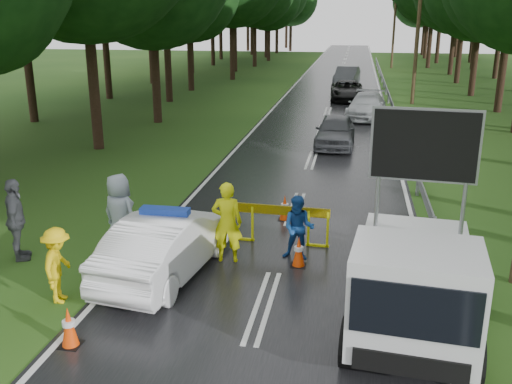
% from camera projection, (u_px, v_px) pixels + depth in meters
% --- Properties ---
extents(ground, '(160.00, 160.00, 0.00)m').
position_uv_depth(ground, '(263.00, 306.00, 11.32)').
color(ground, '#1B3F12').
rests_on(ground, ground).
extents(road, '(7.00, 140.00, 0.02)m').
position_uv_depth(road, '(332.00, 98.00, 39.52)').
color(road, black).
rests_on(road, ground).
extents(guardrail, '(0.12, 60.06, 0.70)m').
position_uv_depth(guardrail, '(388.00, 92.00, 38.44)').
color(guardrail, gray).
rests_on(guardrail, ground).
extents(utility_pole_mid, '(1.40, 0.24, 10.00)m').
position_uv_depth(utility_pole_mid, '(419.00, 22.00, 35.28)').
color(utility_pole_mid, '#432D1F').
rests_on(utility_pole_mid, ground).
extents(utility_pole_far, '(1.40, 0.24, 10.00)m').
position_uv_depth(utility_pole_far, '(395.00, 19.00, 59.72)').
color(utility_pole_far, '#432D1F').
rests_on(utility_pole_far, ground).
extents(police_sedan, '(2.09, 4.49, 1.57)m').
position_uv_depth(police_sedan, '(167.00, 245.00, 12.48)').
color(police_sedan, white).
rests_on(police_sedan, ground).
extents(work_truck, '(2.59, 5.02, 3.86)m').
position_uv_depth(work_truck, '(414.00, 279.00, 10.14)').
color(work_truck, gray).
rests_on(work_truck, ground).
extents(barrier, '(2.47, 0.17, 1.02)m').
position_uv_depth(barrier, '(280.00, 215.00, 14.17)').
color(barrier, '#EFF40D').
rests_on(barrier, ground).
extents(officer, '(0.75, 0.54, 1.94)m').
position_uv_depth(officer, '(227.00, 223.00, 13.10)').
color(officer, '#E6F00D').
rests_on(officer, ground).
extents(civilian, '(0.80, 0.64, 1.55)m').
position_uv_depth(civilian, '(299.00, 228.00, 13.30)').
color(civilian, '#164592').
rests_on(civilian, ground).
extents(bystander_left, '(0.74, 1.09, 1.57)m').
position_uv_depth(bystander_left, '(58.00, 265.00, 11.31)').
color(bystander_left, yellow).
rests_on(bystander_left, ground).
extents(bystander_mid, '(0.96, 1.25, 1.97)m').
position_uv_depth(bystander_mid, '(16.00, 220.00, 13.21)').
color(bystander_mid, '#3D4045').
rests_on(bystander_mid, ground).
extents(bystander_right, '(1.13, 0.93, 1.98)m').
position_uv_depth(bystander_right, '(120.00, 214.00, 13.58)').
color(bystander_right, '#8D98A9').
rests_on(bystander_right, ground).
extents(queue_car_first, '(1.72, 4.08, 1.38)m').
position_uv_depth(queue_car_first, '(335.00, 131.00, 24.76)').
color(queue_car_first, '#45474D').
rests_on(queue_car_first, ground).
extents(queue_car_second, '(2.40, 4.86, 1.36)m').
position_uv_depth(queue_car_second, '(366.00, 106.00, 31.64)').
color(queue_car_second, '#AFB3B7').
rests_on(queue_car_second, ground).
extents(queue_car_third, '(2.39, 4.78, 1.30)m').
position_uv_depth(queue_car_third, '(347.00, 91.00, 38.08)').
color(queue_car_third, black).
rests_on(queue_car_third, ground).
extents(queue_car_fourth, '(2.14, 4.83, 1.54)m').
position_uv_depth(queue_car_fourth, '(347.00, 77.00, 45.50)').
color(queue_car_fourth, '#404247').
rests_on(queue_car_fourth, ground).
extents(cone_near_left, '(0.36, 0.36, 0.76)m').
position_uv_depth(cone_near_left, '(69.00, 327.00, 9.86)').
color(cone_near_left, black).
rests_on(cone_near_left, ground).
extents(cone_center, '(0.35, 0.35, 0.74)m').
position_uv_depth(cone_center, '(299.00, 252.00, 13.01)').
color(cone_center, black).
rests_on(cone_center, ground).
extents(cone_far, '(0.35, 0.35, 0.74)m').
position_uv_depth(cone_far, '(285.00, 208.00, 15.95)').
color(cone_far, black).
rests_on(cone_far, ground).
extents(cone_left_mid, '(0.39, 0.39, 0.82)m').
position_uv_depth(cone_left_mid, '(151.00, 225.00, 14.58)').
color(cone_left_mid, black).
rests_on(cone_left_mid, ground).
extents(cone_right, '(0.32, 0.32, 0.67)m').
position_uv_depth(cone_right, '(383.00, 258.00, 12.79)').
color(cone_right, black).
rests_on(cone_right, ground).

